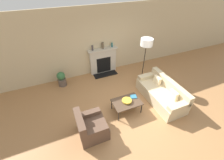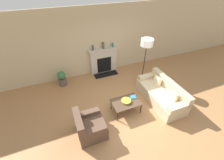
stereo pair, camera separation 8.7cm
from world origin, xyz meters
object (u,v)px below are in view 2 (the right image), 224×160
coffee_table (126,103)px  potted_plant (62,78)px  book (133,97)px  mantel_vase_center_left (103,45)px  floor_lamp (147,45)px  bowl (126,101)px  couch (162,94)px  armchair_near (89,126)px  mantel_vase_center_right (113,45)px  fireplace (104,61)px  mantel_vase_left (93,48)px

coffee_table → potted_plant: potted_plant is taller
book → mantel_vase_center_left: (-0.18, 2.49, 0.88)m
floor_lamp → bowl: bearing=-137.8°
couch → mantel_vase_center_left: size_ratio=7.13×
couch → armchair_near: bearing=-81.9°
couch → potted_plant: size_ratio=3.12×
armchair_near → mantel_vase_center_right: size_ratio=4.28×
coffee_table → mantel_vase_center_left: (0.14, 2.61, 0.92)m
couch → bowl: (-1.43, 0.01, 0.17)m
mantel_vase_center_left → fireplace: bearing=-137.0°
couch → potted_plant: (-3.25, 2.29, 0.02)m
book → floor_lamp: 2.00m
fireplace → potted_plant: 1.97m
mantel_vase_center_left → mantel_vase_center_right: mantel_vase_center_left is taller
coffee_table → mantel_vase_center_right: 2.82m
armchair_near → mantel_vase_left: 3.33m
bowl → fireplace: bearing=87.4°
mantel_vase_center_left → mantel_vase_center_right: size_ratio=1.43×
couch → armchair_near: (-2.80, -0.40, 0.01)m
fireplace → book: fireplace is taller
mantel_vase_center_right → floor_lamp: bearing=-58.9°
mantel_vase_left → mantel_vase_center_right: (0.89, 0.00, -0.01)m
armchair_near → mantel_vase_center_left: mantel_vase_center_left is taller
couch → armchair_near: size_ratio=2.38×
potted_plant → mantel_vase_center_right: bearing=7.8°
mantel_vase_center_left → potted_plant: 2.21m
mantel_vase_left → mantel_vase_center_right: bearing=0.0°
couch → coffee_table: (-1.44, 0.00, 0.09)m
fireplace → mantel_vase_left: bearing=178.2°
couch → mantel_vase_center_left: bearing=-153.5°
coffee_table → book: book is taller
coffee_table → bowl: 0.07m
bowl → book: size_ratio=1.31×
fireplace → mantel_vase_left: mantel_vase_left is taller
mantel_vase_left → potted_plant: 1.80m
bowl → floor_lamp: bearing=42.2°
floor_lamp → mantel_vase_center_right: size_ratio=9.87×
couch → mantel_vase_center_right: 2.92m
fireplace → coffee_table: 2.61m
couch → armchair_near: 2.83m
coffee_table → mantel_vase_center_right: (0.57, 2.61, 0.88)m
armchair_near → mantel_vase_center_right: (1.93, 3.01, 0.96)m
fireplace → coffee_table: fireplace is taller
bowl → armchair_near: bearing=-163.3°
mantel_vase_center_left → potted_plant: mantel_vase_center_left is taller
bowl → floor_lamp: 2.22m
mantel_vase_left → potted_plant: bearing=-167.7°
fireplace → couch: (1.32, -2.60, -0.28)m
fireplace → potted_plant: bearing=-170.9°
armchair_near → potted_plant: (-0.45, 2.69, 0.01)m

